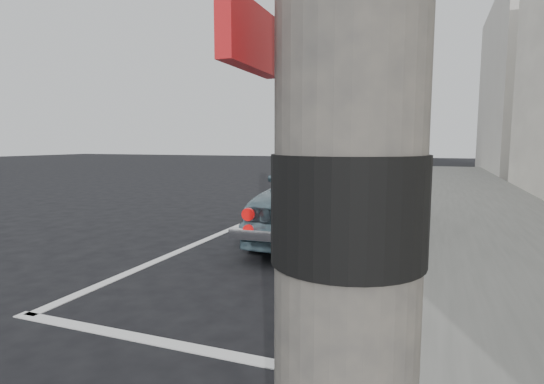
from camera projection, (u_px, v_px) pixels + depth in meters
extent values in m
plane|color=black|center=(154.00, 309.00, 3.70)|extent=(80.00, 80.00, 0.00)
cube|color=slate|center=(527.00, 275.00, 4.43)|extent=(2.80, 40.00, 0.15)
cube|color=white|center=(541.00, 18.00, 10.81)|extent=(0.10, 2.00, 1.60)
cube|color=beige|center=(531.00, 87.00, 19.58)|extent=(3.50, 10.00, 8.00)
cube|color=silver|center=(170.00, 344.00, 3.06)|extent=(3.00, 0.12, 0.01)
cube|color=silver|center=(349.00, 207.00, 9.56)|extent=(3.00, 0.12, 0.01)
cube|color=silver|center=(222.00, 233.00, 6.81)|extent=(0.12, 7.00, 0.01)
cylinder|color=black|center=(348.00, 209.00, 0.97)|extent=(0.36, 0.36, 0.25)
cube|color=red|center=(252.00, 38.00, 1.01)|extent=(0.04, 0.30, 0.15)
cube|color=white|center=(250.00, 38.00, 1.01)|extent=(0.02, 0.16, 0.08)
imported|color=slate|center=(328.00, 191.00, 6.66)|extent=(1.83, 4.17, 1.40)
cube|color=silver|center=(333.00, 150.00, 6.97)|extent=(1.22, 1.61, 0.07)
cube|color=silver|center=(294.00, 237.00, 4.81)|extent=(1.57, 0.19, 0.12)
cube|color=white|center=(293.00, 229.00, 4.75)|extent=(0.33, 0.03, 0.17)
cylinder|color=red|center=(248.00, 214.00, 4.92)|extent=(0.15, 0.05, 0.15)
cylinder|color=red|center=(342.00, 220.00, 4.58)|extent=(0.15, 0.05, 0.15)
cylinder|color=red|center=(248.00, 230.00, 4.94)|extent=(0.12, 0.05, 0.12)
cylinder|color=red|center=(342.00, 236.00, 4.60)|extent=(0.12, 0.05, 0.12)
ellipsoid|color=brown|center=(288.00, 255.00, 5.04)|extent=(0.34, 0.41, 0.21)
sphere|color=brown|center=(279.00, 252.00, 4.92)|extent=(0.13, 0.13, 0.13)
cone|color=brown|center=(277.00, 246.00, 4.94)|extent=(0.05, 0.05, 0.05)
cone|color=brown|center=(282.00, 247.00, 4.89)|extent=(0.05, 0.05, 0.05)
cylinder|color=brown|center=(301.00, 259.00, 5.15)|extent=(0.04, 0.23, 0.03)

